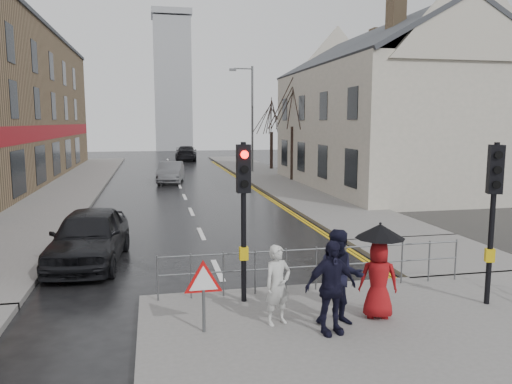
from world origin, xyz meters
name	(u,v)px	position (x,y,z in m)	size (l,w,h in m)	color
ground	(236,311)	(0.00, 0.00, 0.00)	(120.00, 120.00, 0.00)	black
near_pavement	(466,376)	(3.00, -3.50, 0.07)	(10.00, 9.00, 0.14)	#605E5B
left_pavement	(74,184)	(-6.50, 23.00, 0.07)	(4.00, 44.00, 0.14)	#605E5B
right_pavement	(267,176)	(6.50, 25.00, 0.07)	(4.00, 40.00, 0.14)	#605E5B
pavement_bridge_right	(437,255)	(6.50, 3.00, 0.07)	(4.00, 4.20, 0.14)	#605E5B
building_right_cream	(384,108)	(12.00, 18.00, 4.78)	(9.00, 16.40, 10.10)	#AFAA98
church_tower	(173,85)	(1.50, 62.00, 9.00)	(5.00, 5.00, 18.00)	#96999E
traffic_signal_near_left	(244,194)	(0.20, 0.20, 2.46)	(0.28, 0.27, 3.40)	black
traffic_signal_near_right	(494,195)	(5.20, -1.00, 2.46)	(0.34, 0.33, 3.40)	black
guard_railing_front	(316,259)	(1.95, 0.60, 0.86)	(7.14, 0.04, 1.00)	#595B5E
warning_sign	(203,284)	(-0.80, -1.21, 1.04)	(0.80, 0.07, 1.35)	#595B5E
street_lamp	(250,112)	(5.82, 28.00, 4.71)	(1.83, 0.25, 8.00)	#595B5E
tree_near	(293,104)	(7.50, 22.00, 5.14)	(2.40, 2.40, 6.58)	#31221B
tree_far	(272,116)	(8.00, 30.00, 4.42)	(2.40, 2.40, 5.64)	#31221B
pedestrian_a	(278,285)	(0.61, -1.13, 0.90)	(0.56, 0.37, 1.53)	#BBBBB7
pedestrian_b	(340,277)	(1.75, -1.37, 1.05)	(0.89, 0.69, 1.83)	black
pedestrian_with_umbrella	(379,264)	(2.61, -1.21, 1.21)	(0.96, 0.96, 1.87)	maroon
pedestrian_d	(331,287)	(1.44, -1.73, 1.00)	(1.01, 0.42, 1.72)	black
car_parked	(89,236)	(-3.43, 4.38, 0.78)	(1.83, 4.56, 1.55)	black
car_mid	(171,172)	(-0.46, 23.09, 0.68)	(1.44, 4.14, 1.36)	#4E5054
car_far	(186,153)	(1.84, 41.94, 0.76)	(2.13, 5.23, 1.52)	black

